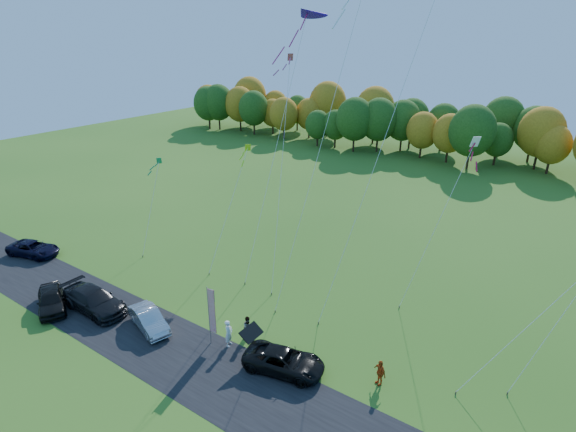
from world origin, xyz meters
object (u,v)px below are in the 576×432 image
Objects in this scene: black_suv at (284,361)px; silver_sedan at (149,320)px; feather_flag at (211,310)px; person_east at (380,372)px.

black_suv is 10.69m from silver_sedan.
silver_sedan is at bearing 87.21° from black_suv.
feather_flag is (-5.46, -0.61, 2.02)m from black_suv.
person_east is (5.45, 2.28, 0.14)m from black_suv.
silver_sedan is 16.51m from person_east.
feather_flag reaches higher than silver_sedan.
person_east is at bearing -80.30° from black_suv.
person_east is at bearing 14.83° from feather_flag.
feather_flag is at bearing 83.40° from black_suv.
black_suv is 1.16× the size of feather_flag.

